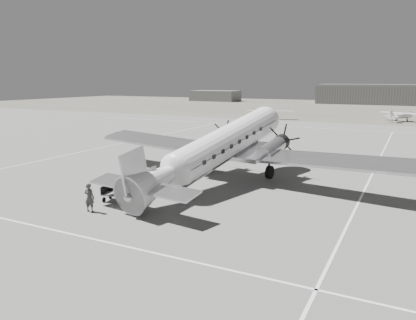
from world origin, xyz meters
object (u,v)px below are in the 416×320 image
Objects in this scene: light_plane_left at (269,114)px; dc3_airliner at (220,149)px; ramp_agent at (136,184)px; hangar_main at (383,94)px; ground_crew at (89,197)px; shed_secondary at (215,96)px; baggage_cart_near at (116,194)px; passenger at (151,180)px; light_plane_right at (401,117)px.

dc3_airliner is at bearing -86.66° from light_plane_left.
hangar_main is at bearing 3.82° from ramp_agent.
ramp_agent reaches higher than ground_crew.
ground_crew is at bearing -67.26° from shed_secondary.
light_plane_left is at bearing 89.03° from baggage_cart_near.
shed_secondary is at bearing 113.10° from light_plane_left.
ramp_agent is (0.54, 3.92, 0.03)m from ground_crew.
ground_crew is at bearing 178.96° from ramp_agent.
ground_crew is at bearing -100.81° from baggage_cart_near.
shed_secondary reaches higher than light_plane_left.
shed_secondary is 136.34m from ground_crew.
shed_secondary is 134.12m from baggage_cart_near.
passenger is (10.24, -56.90, -0.17)m from light_plane_left.
ramp_agent is at bearing 61.09° from baggage_cart_near.
dc3_airliner is 60.19m from light_plane_right.
ground_crew reaches higher than baggage_cart_near.
baggage_cart_near is at bearing -111.11° from dc3_airliner.
light_plane_right is at bearing -40.04° from shed_secondary.
ground_crew is 1.07× the size of passenger.
light_plane_left is at bearing 112.41° from dc3_airliner.
hangar_main is 23.18× the size of baggage_cart_near.
dc3_airliner reaches higher than baggage_cart_near.
ground_crew is (-7.30, -130.74, -2.41)m from hangar_main.
passenger is at bearing 66.43° from baggage_cart_near.
passenger is at bearing -107.64° from ground_crew.
light_plane_right reaches higher than passenger.
shed_secondary is (-60.00, -5.00, -1.30)m from hangar_main.
shed_secondary reaches higher than passenger.
light_plane_left is (43.20, -63.44, -1.00)m from shed_secondary.
ramp_agent is at bearing -113.44° from dc3_airliner.
hangar_main is 4.36× the size of light_plane_left.
dc3_airliner reaches higher than light_plane_right.
baggage_cart_near is at bearing -173.62° from passenger.
dc3_airliner is at bearing 50.96° from baggage_cart_near.
passenger is at bearing -1.04° from ramp_agent.
ground_crew is (-4.10, -9.75, -1.83)m from dc3_airliner.
passenger is (-6.55, -125.34, -2.47)m from hangar_main.
ramp_agent is at bearing -73.57° from light_plane_right.
light_plane_left is at bearing -91.06° from ground_crew.
hangar_main is at bearing 125.89° from light_plane_right.
light_plane_right is 68.15m from baggage_cart_near.
shed_secondary is 129.15m from dc3_airliner.
ground_crew is 3.96m from ramp_agent.
light_plane_right is 66.58m from ramp_agent.
dc3_airliner is 16.10× the size of ground_crew.
ramp_agent is (53.24, -121.82, -1.09)m from shed_secondary.
shed_secondary reaches higher than baggage_cart_near.
dc3_airliner is 2.97× the size of light_plane_left.
light_plane_left is 59.24m from ramp_agent.
light_plane_right is at bearing 7.39° from passenger.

